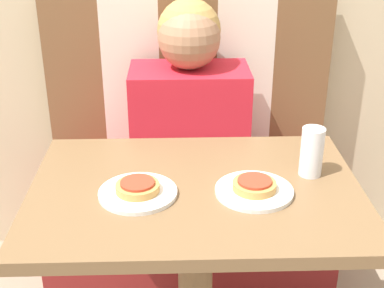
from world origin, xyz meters
The scene contains 9 objects.
booth_seat centered at (0.00, 0.59, 0.24)m, with size 1.11×0.47×0.49m.
booth_backrest centered at (0.00, 0.79, 0.82)m, with size 1.11×0.07×0.67m.
dining_table centered at (0.00, 0.00, 0.65)m, with size 0.88×0.63×0.77m.
person centered at (0.00, 0.60, 0.81)m, with size 0.43×0.26×0.67m.
plate_left centered at (-0.15, -0.04, 0.78)m, with size 0.20×0.20×0.01m.
plate_right centered at (0.15, -0.04, 0.78)m, with size 0.20×0.20×0.01m.
pizza_left centered at (-0.15, -0.04, 0.80)m, with size 0.11×0.11×0.03m.
pizza_right centered at (0.15, -0.04, 0.80)m, with size 0.11×0.11×0.03m.
drinking_cup centered at (0.32, 0.06, 0.84)m, with size 0.06×0.06×0.14m.
Camera 1 is at (-0.05, -1.24, 1.49)m, focal length 50.00 mm.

